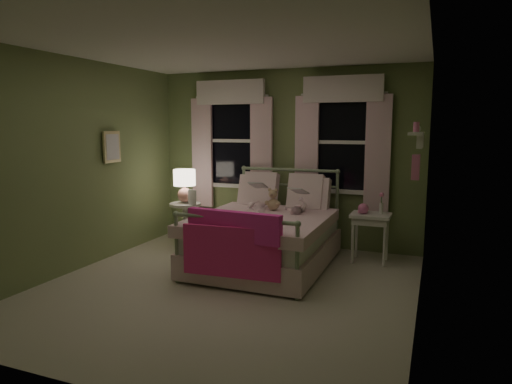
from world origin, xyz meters
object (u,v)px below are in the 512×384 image
at_px(child_left, 258,185).
at_px(nightstand_right, 371,221).
at_px(child_right, 297,191).
at_px(teddy_bear, 273,201).
at_px(nightstand_left, 185,218).
at_px(bed, 266,236).
at_px(table_lamp, 185,183).

bearing_deg(child_left, nightstand_right, 162.75).
height_order(child_left, child_right, child_left).
xyz_separation_m(child_right, teddy_bear, (-0.28, -0.16, -0.14)).
height_order(nightstand_left, nightstand_right, same).
distance_m(child_right, nightstand_right, 1.03).
relative_size(bed, teddy_bear, 6.89).
bearing_deg(child_left, teddy_bear, 126.04).
xyz_separation_m(bed, child_right, (0.28, 0.42, 0.54)).
bearing_deg(teddy_bear, nightstand_left, 173.23).
height_order(bed, nightstand_right, bed).
bearing_deg(bed, teddy_bear, 90.00).
height_order(table_lamp, nightstand_right, table_lamp).
relative_size(bed, nightstand_right, 3.18).
bearing_deg(child_right, teddy_bear, 19.23).
height_order(teddy_bear, nightstand_right, teddy_bear).
distance_m(bed, child_left, 0.78).
bearing_deg(nightstand_left, child_left, -0.60).
bearing_deg(child_right, nightstand_right, -178.85).
bearing_deg(teddy_bear, table_lamp, 173.23).
bearing_deg(child_right, nightstand_left, -10.67).
xyz_separation_m(child_left, teddy_bear, (0.28, -0.16, -0.19)).
bearing_deg(bed, table_lamp, 163.21).
relative_size(child_right, nightstand_left, 1.10).
distance_m(teddy_bear, table_lamp, 1.46).
xyz_separation_m(child_right, nightstand_left, (-1.72, 0.01, -0.51)).
relative_size(teddy_bear, nightstand_left, 0.45).
height_order(child_left, table_lamp, child_left).
bearing_deg(nightstand_right, table_lamp, -176.17).
height_order(bed, table_lamp, bed).
xyz_separation_m(nightstand_left, table_lamp, (0.00, 0.00, 0.54)).
xyz_separation_m(table_lamp, nightstand_right, (2.66, 0.18, -0.40)).
xyz_separation_m(bed, nightstand_left, (-1.44, 0.43, 0.03)).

